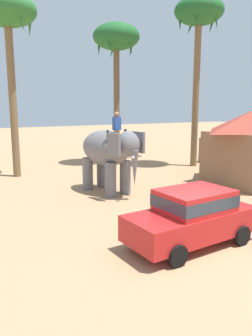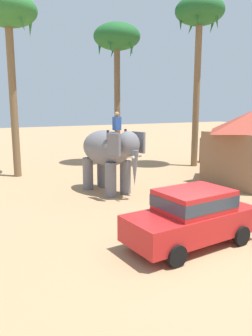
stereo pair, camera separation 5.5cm
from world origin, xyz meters
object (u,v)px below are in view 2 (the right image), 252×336
at_px(palm_tree_left_of_road, 199,19).
at_px(palm_tree_near_hut, 8,18).
at_px(palm_tree_behind_elephant, 117,42).
at_px(car_sedan_foreground, 192,215).
at_px(elephant_with_mahout, 109,152).

bearing_deg(palm_tree_left_of_road, palm_tree_near_hut, 168.35).
bearing_deg(palm_tree_behind_elephant, palm_tree_near_hut, -172.08).
bearing_deg(car_sedan_foreground, palm_tree_near_hut, 101.45).
relative_size(elephant_with_mahout, palm_tree_near_hut, 0.39).
distance_m(palm_tree_near_hut, palm_tree_left_of_road, 11.80).
relative_size(elephant_with_mahout, palm_tree_behind_elephant, 0.41).
relative_size(car_sedan_foreground, palm_tree_left_of_road, 0.38).
bearing_deg(car_sedan_foreground, palm_tree_behind_elephant, 71.30).
height_order(palm_tree_behind_elephant, palm_tree_near_hut, palm_tree_near_hut).
bearing_deg(elephant_with_mahout, car_sedan_foreground, -94.75).
distance_m(palm_tree_behind_elephant, palm_tree_near_hut, 7.33).
relative_size(elephant_with_mahout, palm_tree_left_of_road, 0.36).
relative_size(car_sedan_foreground, palm_tree_behind_elephant, 0.43).
distance_m(car_sedan_foreground, palm_tree_left_of_road, 16.28).
xyz_separation_m(car_sedan_foreground, palm_tree_left_of_road, (8.95, 10.39, 8.78)).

